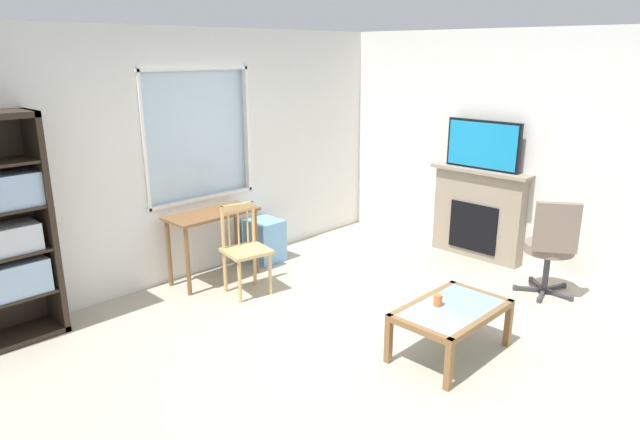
{
  "coord_description": "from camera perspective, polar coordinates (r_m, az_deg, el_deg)",
  "views": [
    {
      "loc": [
        -3.32,
        -2.84,
        2.36
      ],
      "look_at": [
        0.03,
        0.45,
        0.95
      ],
      "focal_mm": 31.77,
      "sensor_mm": 36.0,
      "label": 1
    }
  ],
  "objects": [
    {
      "name": "wall_right",
      "position": [
        6.71,
        18.99,
        6.69
      ],
      "size": [
        0.12,
        4.78,
        2.59
      ],
      "primitive_type": "cube",
      "color": "silver",
      "rests_on": "ground"
    },
    {
      "name": "office_chair",
      "position": [
        5.97,
        22.29,
        -2.2
      ],
      "size": [
        0.61,
        0.57,
        1.0
      ],
      "color": "#7A6B5B",
      "rests_on": "ground"
    },
    {
      "name": "plastic_drawer_unit",
      "position": [
        6.61,
        -5.64,
        -2.04
      ],
      "size": [
        0.35,
        0.4,
        0.49
      ],
      "primitive_type": "cube",
      "color": "#72ADDB",
      "rests_on": "ground"
    },
    {
      "name": "tv",
      "position": [
        6.69,
        16.09,
        7.28
      ],
      "size": [
        0.06,
        0.89,
        0.55
      ],
      "color": "black",
      "rests_on": "fireplace"
    },
    {
      "name": "sippy_cup",
      "position": [
        4.65,
        11.79,
        -7.89
      ],
      "size": [
        0.07,
        0.07,
        0.09
      ],
      "primitive_type": "cylinder",
      "color": "orange",
      "rests_on": "coffee_table"
    },
    {
      "name": "ground",
      "position": [
        4.97,
        3.53,
        -11.82
      ],
      "size": [
        6.22,
        5.58,
        0.02
      ],
      "primitive_type": "cube",
      "color": "#B2A893"
    },
    {
      "name": "wooden_chair",
      "position": [
        5.7,
        -7.58,
        -2.88
      ],
      "size": [
        0.48,
        0.47,
        0.9
      ],
      "color": "tan",
      "rests_on": "ground"
    },
    {
      "name": "fireplace",
      "position": [
        6.87,
        15.63,
        0.67
      ],
      "size": [
        0.26,
        1.19,
        1.06
      ],
      "color": "gray",
      "rests_on": "ground"
    },
    {
      "name": "coffee_table",
      "position": [
        4.68,
        13.09,
        -9.23
      ],
      "size": [
        0.95,
        0.59,
        0.41
      ],
      "color": "#8C9E99",
      "rests_on": "ground"
    },
    {
      "name": "desk_under_window",
      "position": [
        6.04,
        -10.79,
        -0.37
      ],
      "size": [
        0.97,
        0.45,
        0.74
      ],
      "color": "brown",
      "rests_on": "ground"
    },
    {
      "name": "wall_back_with_window",
      "position": [
        6.2,
        -12.51,
        6.21
      ],
      "size": [
        5.22,
        0.15,
        2.59
      ],
      "color": "silver",
      "rests_on": "ground"
    }
  ]
}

